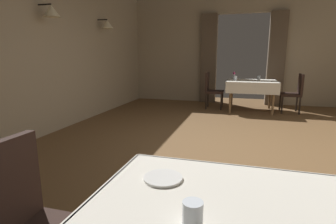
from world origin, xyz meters
TOP-DOWN VIEW (x-y plane):
  - ground at (0.00, 0.00)m, footprint 10.08×10.08m
  - wall_left at (-3.20, 0.00)m, footprint 0.49×8.40m
  - wall_back at (0.00, 4.18)m, footprint 6.40×0.27m
  - dining_table_mid at (0.29, 3.06)m, footprint 1.20×1.06m
  - chair_mid_right at (1.27, 3.08)m, footprint 0.44×0.44m
  - chair_mid_left at (-0.69, 3.10)m, footprint 0.44×0.44m
  - plate_near_b at (-0.27, -2.60)m, footprint 0.19×0.19m
  - glass_near_c at (-0.07, -2.92)m, footprint 0.07×0.07m
  - flower_vase_mid at (-0.15, 3.19)m, footprint 0.07×0.07m
  - glass_mid_b at (0.46, 3.18)m, footprint 0.07×0.07m
  - glass_mid_c at (-0.10, 2.92)m, footprint 0.07×0.07m

SIDE VIEW (x-z plane):
  - ground at x=0.00m, z-range 0.00..0.00m
  - chair_mid_right at x=1.27m, z-range 0.05..0.98m
  - chair_mid_left at x=-0.69m, z-range 0.05..0.98m
  - dining_table_mid at x=0.29m, z-range 0.28..1.03m
  - plate_near_b at x=-0.27m, z-range 0.75..0.76m
  - glass_near_c at x=-0.07m, z-range 0.75..0.84m
  - glass_mid_c at x=-0.10m, z-range 0.75..0.86m
  - glass_mid_b at x=0.46m, z-range 0.75..0.87m
  - flower_vase_mid at x=-0.15m, z-range 0.76..0.96m
  - wall_left at x=-3.20m, z-range 0.01..3.01m
  - wall_back at x=0.00m, z-range 0.01..3.01m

